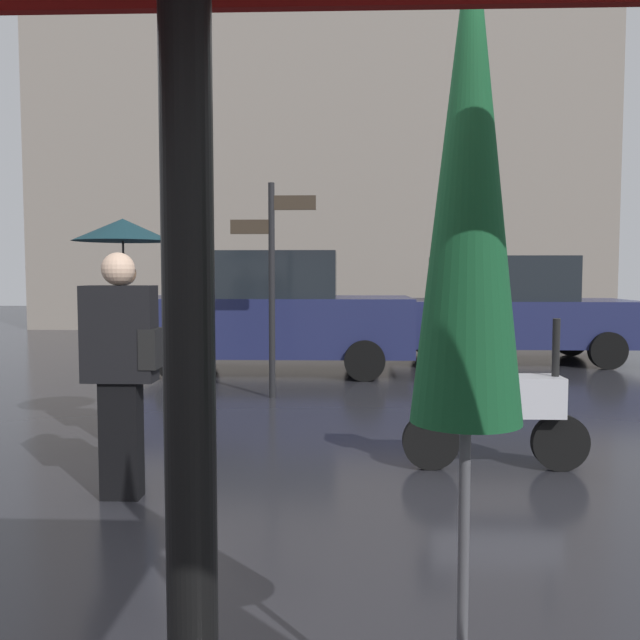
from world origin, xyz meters
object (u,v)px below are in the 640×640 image
object	(u,v)px
parked_scooter	(490,402)
street_signpost	(272,268)
pedestrian_with_bag	(122,360)
parked_car_left	(272,312)
parked_car_right	(507,309)
pedestrian_with_umbrella	(124,277)
folded_patio_umbrella_near	(469,196)

from	to	relation	value
parked_scooter	street_signpost	bearing A→B (deg)	105.64
pedestrian_with_bag	parked_car_left	distance (m)	6.18
pedestrian_with_bag	parked_car_right	bearing A→B (deg)	-11.82
pedestrian_with_umbrella	street_signpost	size ratio (longest dim) A/B	0.77
parked_scooter	street_signpost	size ratio (longest dim) A/B	0.55
folded_patio_umbrella_near	pedestrian_with_umbrella	bearing A→B (deg)	120.76
folded_patio_umbrella_near	parked_car_right	world-z (taller)	folded_patio_umbrella_near
parked_car_right	parked_car_left	bearing A→B (deg)	-145.91
street_signpost	parked_car_right	bearing A→B (deg)	43.86
folded_patio_umbrella_near	pedestrian_with_bag	distance (m)	3.32
pedestrian_with_umbrella	street_signpost	xyz separation A→B (m)	(1.11, 2.41, 0.10)
pedestrian_with_umbrella	parked_scooter	world-z (taller)	pedestrian_with_umbrella
folded_patio_umbrella_near	pedestrian_with_umbrella	xyz separation A→B (m)	(-2.40, 4.03, -0.28)
parked_car_left	parked_car_right	xyz separation A→B (m)	(4.10, 1.42, -0.02)
street_signpost	pedestrian_with_bag	bearing A→B (deg)	-99.55
parked_car_right	pedestrian_with_umbrella	bearing A→B (deg)	-114.11
parked_scooter	parked_car_right	distance (m)	7.05
parked_car_left	parked_car_right	bearing A→B (deg)	-161.11
pedestrian_with_bag	parked_scooter	distance (m)	2.88
pedestrian_with_bag	parked_scooter	size ratio (longest dim) A/B	1.16
folded_patio_umbrella_near	parked_scooter	world-z (taller)	folded_patio_umbrella_near
pedestrian_with_umbrella	parked_scooter	bearing A→B (deg)	100.76
parked_car_right	street_signpost	bearing A→B (deg)	-121.18
pedestrian_with_umbrella	parked_car_left	world-z (taller)	pedestrian_with_umbrella
folded_patio_umbrella_near	parked_car_left	size ratio (longest dim) A/B	0.63
pedestrian_with_umbrella	street_signpost	distance (m)	2.66
pedestrian_with_bag	parked_car_left	xyz separation A→B (m)	(0.41, 6.17, -0.01)
parked_scooter	parked_car_right	size ratio (longest dim) A/B	0.35
parked_car_left	street_signpost	xyz separation A→B (m)	(0.25, -2.28, 0.69)
folded_patio_umbrella_near	pedestrian_with_bag	bearing A→B (deg)	127.23
parked_scooter	street_signpost	distance (m)	3.91
pedestrian_with_umbrella	street_signpost	world-z (taller)	street_signpost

